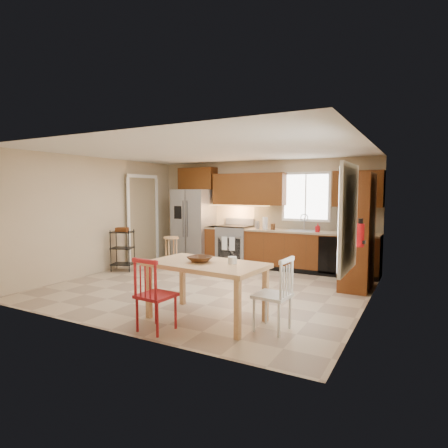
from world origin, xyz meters
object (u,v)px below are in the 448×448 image
Objects in this scene: range_stove at (235,245)px; fire_extinguisher at (360,235)px; chair_white at (272,294)px; dining_table at (206,292)px; chair_red at (156,294)px; pantry at (358,231)px; table_jar at (232,262)px; soap_bottle at (318,228)px; utility_cart at (123,250)px; table_bowl at (200,262)px; refrigerator at (194,225)px; bar_stool at (171,252)px.

fire_extinguisher is at bearing -32.62° from range_stove.
range_stove is at bearing 147.38° from fire_extinguisher.
fire_extinguisher is at bearing -21.84° from chair_white.
fire_extinguisher is at bearing 48.14° from dining_table.
fire_extinguisher is 0.38× the size of chair_red.
table_jar is (-1.20, -2.63, -0.23)m from pantry.
chair_red reaches higher than table_jar.
pantry reaches higher than table_jar.
soap_bottle is 4.32m from utility_cart.
soap_bottle reaches higher than table_jar.
soap_bottle is 0.59× the size of table_bowl.
refrigerator is 12.89× the size of table_jar.
range_stove reaches higher than table_jar.
bar_stool is at bearing 132.78° from table_bowl.
dining_table is at bearing -99.40° from soap_bottle.
table_jar is (0.45, 0.10, 0.03)m from table_bowl.
pantry is 1.07m from fire_extinguisher.
table_jar is at bearing 12.53° from table_bowl.
fire_extinguisher is at bearing 52.29° from chair_red.
pantry reaches higher than chair_red.
chair_white is (2.38, -3.66, 0.01)m from range_stove.
chair_red is at bearing -133.07° from table_jar.
bar_stool is (-4.29, 0.96, -0.74)m from fire_extinguisher.
utility_cart is at bearing -169.83° from pantry.
utility_cart is (-3.20, 1.86, -0.33)m from table_bowl.
bar_stool is at bearing -162.53° from soap_bottle.
refrigerator is 1.99m from utility_cart.
soap_bottle is 3.73m from dining_table.
pantry is 3.92m from chair_red.
dining_table is (2.58, -3.65, -0.52)m from refrigerator.
table_jar is at bearing -63.77° from range_stove.
table_bowl is at bearing -121.18° from pantry.
pantry is 2.22× the size of chair_white.
table_bowl is 2.30× the size of table_jar.
range_stove is 3.83m from fire_extinguisher.
dining_table is 3.67m from bar_stool.
refrigerator is 1.93× the size of chair_white.
chair_red reaches higher than bar_stool.
chair_red is (-1.90, -3.38, -0.58)m from pantry.
range_stove is 3.19m from pantry.
chair_white is 1.02× the size of utility_cart.
dining_table is 1.70× the size of chair_red.
pantry is 3.20m from table_bowl.
pantry is 2.28× the size of utility_cart.
pantry is 4.15m from bar_stool.
dining_table is (1.43, -3.71, -0.07)m from range_stove.
bar_stool is (-2.89, 2.54, -0.46)m from table_jar.
range_stove is 3.96m from table_bowl.
utility_cart is (-2.95, 2.51, -0.01)m from chair_red.
range_stove is 0.97× the size of chair_red.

